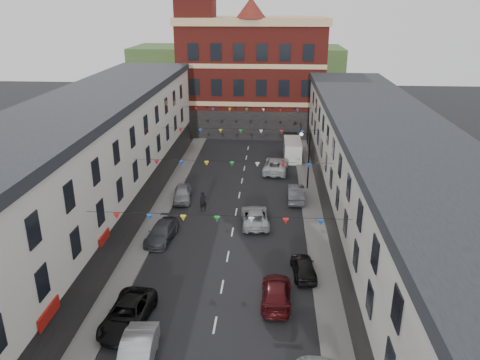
% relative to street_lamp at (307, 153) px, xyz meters
% --- Properties ---
extents(ground, '(160.00, 160.00, 0.00)m').
position_rel_street_lamp_xyz_m(ground, '(-6.55, -14.00, -3.90)').
color(ground, black).
rests_on(ground, ground).
extents(pavement_left, '(1.80, 64.00, 0.15)m').
position_rel_street_lamp_xyz_m(pavement_left, '(-13.45, -12.00, -3.83)').
color(pavement_left, '#605E5B').
rests_on(pavement_left, ground).
extents(pavement_right, '(1.80, 64.00, 0.15)m').
position_rel_street_lamp_xyz_m(pavement_right, '(0.35, -12.00, -3.83)').
color(pavement_right, '#605E5B').
rests_on(pavement_right, ground).
extents(terrace_left, '(8.40, 56.00, 10.70)m').
position_rel_street_lamp_xyz_m(terrace_left, '(-18.33, -13.00, 1.44)').
color(terrace_left, silver).
rests_on(terrace_left, ground).
extents(terrace_right, '(8.40, 56.00, 9.70)m').
position_rel_street_lamp_xyz_m(terrace_right, '(5.23, -13.00, 0.95)').
color(terrace_right, silver).
rests_on(terrace_right, ground).
extents(civic_building, '(20.60, 13.30, 18.50)m').
position_rel_street_lamp_xyz_m(civic_building, '(-6.55, 23.95, 4.23)').
color(civic_building, maroon).
rests_on(civic_building, ground).
extents(clock_tower, '(5.60, 5.60, 30.00)m').
position_rel_street_lamp_xyz_m(clock_tower, '(-14.05, 21.00, 11.03)').
color(clock_tower, maroon).
rests_on(clock_tower, ground).
extents(distant_hill, '(40.00, 14.00, 10.00)m').
position_rel_street_lamp_xyz_m(distant_hill, '(-10.55, 48.00, 1.10)').
color(distant_hill, '#335327').
rests_on(distant_hill, ground).
extents(street_lamp, '(1.10, 0.36, 6.00)m').
position_rel_street_lamp_xyz_m(street_lamp, '(0.00, 0.00, 0.00)').
color(street_lamp, black).
rests_on(street_lamp, ground).
extents(car_left_b, '(2.00, 4.85, 1.56)m').
position_rel_street_lamp_xyz_m(car_left_b, '(-10.15, -25.67, -3.12)').
color(car_left_b, '#A7A9AE').
rests_on(car_left_b, ground).
extents(car_left_c, '(2.64, 5.17, 1.40)m').
position_rel_street_lamp_xyz_m(car_left_c, '(-11.67, -22.24, -3.20)').
color(car_left_c, black).
rests_on(car_left_c, ground).
extents(car_left_d, '(2.33, 4.77, 1.34)m').
position_rel_street_lamp_xyz_m(car_left_d, '(-12.05, -11.70, -3.24)').
color(car_left_d, '#36393D').
rests_on(car_left_d, ground).
extents(car_left_e, '(2.11, 4.18, 1.37)m').
position_rel_street_lamp_xyz_m(car_left_e, '(-11.91, -3.62, -3.22)').
color(car_left_e, gray).
rests_on(car_left_e, ground).
extents(car_right_c, '(1.97, 4.64, 1.33)m').
position_rel_street_lamp_xyz_m(car_right_c, '(-2.95, -19.37, -3.24)').
color(car_right_c, '#4C0F13').
rests_on(car_right_c, ground).
extents(car_right_d, '(1.87, 3.91, 1.29)m').
position_rel_street_lamp_xyz_m(car_right_d, '(-1.05, -16.17, -3.26)').
color(car_right_d, black).
rests_on(car_right_d, ground).
extents(car_right_e, '(1.56, 4.45, 1.47)m').
position_rel_street_lamp_xyz_m(car_right_e, '(-1.05, -2.88, -3.17)').
color(car_right_e, '#414348').
rests_on(car_right_e, ground).
extents(car_right_f, '(3.09, 5.81, 1.55)m').
position_rel_street_lamp_xyz_m(car_right_f, '(-2.95, 5.15, -3.13)').
color(car_right_f, silver).
rests_on(car_right_f, ground).
extents(moving_car, '(2.73, 5.08, 1.36)m').
position_rel_street_lamp_xyz_m(moving_car, '(-4.75, -8.26, -3.23)').
color(moving_car, '#B1B3B8').
rests_on(moving_car, ground).
extents(white_van, '(2.03, 5.19, 2.29)m').
position_rel_street_lamp_xyz_m(white_van, '(-0.95, 10.02, -2.76)').
color(white_van, silver).
rests_on(white_van, ground).
extents(pedestrian, '(0.79, 0.66, 1.85)m').
position_rel_street_lamp_xyz_m(pedestrian, '(-9.55, -5.98, -2.98)').
color(pedestrian, black).
rests_on(pedestrian, ground).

